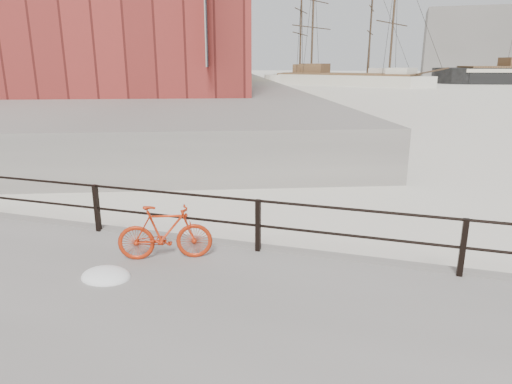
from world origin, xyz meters
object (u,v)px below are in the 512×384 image
Objects in this scene: schooner_mid at (347,85)px; workboat_far at (172,93)px; schooner_left at (332,84)px; bicycle at (165,233)px; workboat_near at (147,106)px.

schooner_mid is 32.04m from workboat_far.
schooner_left is at bearing 148.78° from schooner_mid.
schooner_mid is 4.65m from schooner_left.
bicycle is 51.73m from workboat_far.
workboat_far is (-6.14, 16.48, 0.00)m from workboat_near.
schooner_mid is at bearing 65.60° from workboat_near.
bicycle is at bearing -66.69° from workboat_near.
schooner_left reaches higher than workboat_near.
bicycle is 75.76m from schooner_left.
bicycle is 0.05× the size of schooner_mid.
workboat_near reaches higher than bicycle.
schooner_mid reaches higher than workboat_far.
workboat_near is (-9.79, -45.89, 0.00)m from schooner_left.
workboat_near is at bearing -88.14° from schooner_mid.
workboat_far is at bearing 102.84° from workboat_near.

